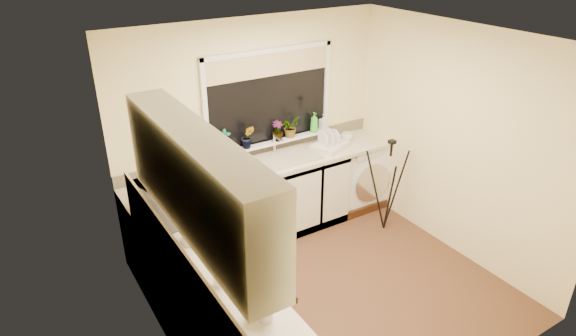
# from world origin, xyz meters

# --- Properties ---
(floor) EXTENTS (3.20, 3.20, 0.00)m
(floor) POSITION_xyz_m (0.00, 0.00, 0.00)
(floor) COLOR brown
(floor) RESTS_ON ground
(ceiling) EXTENTS (3.20, 3.20, 0.00)m
(ceiling) POSITION_xyz_m (0.00, 0.00, 2.45)
(ceiling) COLOR white
(ceiling) RESTS_ON ground
(wall_back) EXTENTS (3.20, 0.00, 3.20)m
(wall_back) POSITION_xyz_m (0.00, 1.50, 1.23)
(wall_back) COLOR #F9E7A6
(wall_back) RESTS_ON ground
(wall_front) EXTENTS (3.20, 0.00, 3.20)m
(wall_front) POSITION_xyz_m (0.00, -1.50, 1.23)
(wall_front) COLOR #F9E7A6
(wall_front) RESTS_ON ground
(wall_left) EXTENTS (0.00, 3.00, 3.00)m
(wall_left) POSITION_xyz_m (-1.60, 0.00, 1.23)
(wall_left) COLOR #F9E7A6
(wall_left) RESTS_ON ground
(wall_right) EXTENTS (0.00, 3.00, 3.00)m
(wall_right) POSITION_xyz_m (1.60, 0.00, 1.23)
(wall_right) COLOR #F9E7A6
(wall_right) RESTS_ON ground
(base_cabinet_back) EXTENTS (2.55, 0.60, 0.86)m
(base_cabinet_back) POSITION_xyz_m (-0.33, 1.20, 0.43)
(base_cabinet_back) COLOR silver
(base_cabinet_back) RESTS_ON floor
(base_cabinet_left) EXTENTS (0.54, 2.40, 0.86)m
(base_cabinet_left) POSITION_xyz_m (-1.30, -0.30, 0.43)
(base_cabinet_left) COLOR silver
(base_cabinet_left) RESTS_ON floor
(worktop_back) EXTENTS (3.20, 0.60, 0.04)m
(worktop_back) POSITION_xyz_m (0.00, 1.20, 0.88)
(worktop_back) COLOR beige
(worktop_back) RESTS_ON base_cabinet_back
(worktop_left) EXTENTS (0.60, 2.40, 0.04)m
(worktop_left) POSITION_xyz_m (-1.30, -0.30, 0.88)
(worktop_left) COLOR beige
(worktop_left) RESTS_ON base_cabinet_left
(upper_cabinet) EXTENTS (0.28, 1.90, 0.70)m
(upper_cabinet) POSITION_xyz_m (-1.44, -0.45, 1.80)
(upper_cabinet) COLOR silver
(upper_cabinet) RESTS_ON wall_left
(splashback_left) EXTENTS (0.02, 2.40, 0.45)m
(splashback_left) POSITION_xyz_m (-1.59, -0.30, 1.12)
(splashback_left) COLOR beige
(splashback_left) RESTS_ON wall_left
(splashback_back) EXTENTS (3.20, 0.02, 0.14)m
(splashback_back) POSITION_xyz_m (0.00, 1.49, 0.97)
(splashback_back) COLOR beige
(splashback_back) RESTS_ON wall_back
(window_glass) EXTENTS (1.50, 0.02, 1.00)m
(window_glass) POSITION_xyz_m (0.20, 1.49, 1.55)
(window_glass) COLOR black
(window_glass) RESTS_ON wall_back
(window_blind) EXTENTS (1.50, 0.02, 0.25)m
(window_blind) POSITION_xyz_m (0.20, 1.46, 1.92)
(window_blind) COLOR tan
(window_blind) RESTS_ON wall_back
(windowsill) EXTENTS (1.60, 0.14, 0.03)m
(windowsill) POSITION_xyz_m (0.20, 1.43, 1.04)
(windowsill) COLOR white
(windowsill) RESTS_ON wall_back
(sink) EXTENTS (0.82, 0.46, 0.03)m
(sink) POSITION_xyz_m (0.20, 1.20, 0.91)
(sink) COLOR tan
(sink) RESTS_ON worktop_back
(faucet) EXTENTS (0.03, 0.03, 0.24)m
(faucet) POSITION_xyz_m (0.20, 1.38, 1.02)
(faucet) COLOR silver
(faucet) RESTS_ON worktop_back
(washing_machine) EXTENTS (0.65, 0.63, 0.87)m
(washing_machine) POSITION_xyz_m (1.33, 1.24, 0.44)
(washing_machine) COLOR white
(washing_machine) RESTS_ON floor
(laptop) EXTENTS (0.40, 0.38, 0.24)m
(laptop) POSITION_xyz_m (-0.72, 1.18, 0.96)
(laptop) COLOR #95959C
(laptop) RESTS_ON worktop_back
(kettle) EXTENTS (0.17, 0.17, 0.22)m
(kettle) POSITION_xyz_m (-1.28, 0.21, 1.01)
(kettle) COLOR white
(kettle) RESTS_ON worktop_left
(dish_rack) EXTENTS (0.51, 0.45, 0.06)m
(dish_rack) POSITION_xyz_m (0.84, 1.18, 0.93)
(dish_rack) COLOR silver
(dish_rack) RESTS_ON worktop_back
(tripod) EXTENTS (0.57, 0.57, 1.14)m
(tripod) POSITION_xyz_m (1.22, 0.55, 0.57)
(tripod) COLOR black
(tripod) RESTS_ON floor
(glass_jug) EXTENTS (0.10, 0.10, 0.15)m
(glass_jug) POSITION_xyz_m (-1.20, -0.88, 0.98)
(glass_jug) COLOR white
(glass_jug) RESTS_ON worktop_left
(steel_jar) EXTENTS (0.09, 0.09, 0.12)m
(steel_jar) POSITION_xyz_m (-1.32, -0.41, 0.96)
(steel_jar) COLOR white
(steel_jar) RESTS_ON worktop_left
(microwave) EXTENTS (0.53, 0.66, 0.32)m
(microwave) POSITION_xyz_m (-1.30, 0.72, 1.06)
(microwave) COLOR white
(microwave) RESTS_ON worktop_left
(plant_a) EXTENTS (0.17, 0.14, 0.27)m
(plant_a) POSITION_xyz_m (-0.40, 1.40, 1.18)
(plant_a) COLOR #999999
(plant_a) RESTS_ON windowsill
(plant_b) EXTENTS (0.18, 0.17, 0.27)m
(plant_b) POSITION_xyz_m (-0.13, 1.39, 1.18)
(plant_b) COLOR #999999
(plant_b) RESTS_ON windowsill
(plant_c) EXTENTS (0.13, 0.13, 0.23)m
(plant_c) POSITION_xyz_m (0.26, 1.41, 1.17)
(plant_c) COLOR #999999
(plant_c) RESTS_ON windowsill
(plant_d) EXTENTS (0.28, 0.26, 0.24)m
(plant_d) POSITION_xyz_m (0.44, 1.43, 1.17)
(plant_d) COLOR #999999
(plant_d) RESTS_ON windowsill
(soap_bottle_green) EXTENTS (0.10, 0.10, 0.24)m
(soap_bottle_green) POSITION_xyz_m (0.77, 1.40, 1.17)
(soap_bottle_green) COLOR green
(soap_bottle_green) RESTS_ON windowsill
(soap_bottle_clear) EXTENTS (0.09, 0.10, 0.19)m
(soap_bottle_clear) POSITION_xyz_m (0.91, 1.41, 1.15)
(soap_bottle_clear) COLOR #999999
(soap_bottle_clear) RESTS_ON windowsill
(cup_back) EXTENTS (0.16, 0.16, 0.11)m
(cup_back) POSITION_xyz_m (1.14, 1.24, 0.95)
(cup_back) COLOR silver
(cup_back) RESTS_ON worktop_back
(cup_left) EXTENTS (0.12, 0.12, 0.09)m
(cup_left) POSITION_xyz_m (-1.28, -0.83, 0.95)
(cup_left) COLOR beige
(cup_left) RESTS_ON worktop_left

